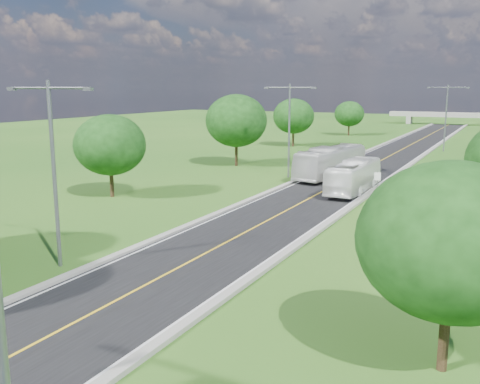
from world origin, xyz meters
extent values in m
plane|color=#225517|center=(0.00, 60.00, 0.00)|extent=(260.00, 260.00, 0.00)
cube|color=black|center=(0.00, 66.00, 0.03)|extent=(8.00, 150.00, 0.06)
cube|color=gray|center=(-4.25, 66.00, 0.11)|extent=(0.50, 150.00, 0.22)
cube|color=gray|center=(4.25, 66.00, 0.11)|extent=(0.50, 150.00, 0.22)
cylinder|color=slate|center=(5.80, -1.00, 3.60)|extent=(0.28, 0.28, 7.20)
cylinder|color=slate|center=(5.20, 38.00, 1.20)|extent=(0.08, 0.08, 2.40)
cube|color=white|center=(5.20, 37.97, 2.00)|extent=(0.55, 0.04, 0.70)
cube|color=gray|center=(-10.00, 140.00, 1.00)|extent=(1.20, 3.00, 2.00)
cube|color=gray|center=(0.00, 140.00, 2.60)|extent=(30.00, 3.00, 1.20)
cylinder|color=slate|center=(-6.00, 12.00, 5.00)|extent=(0.22, 0.22, 10.00)
cylinder|color=slate|center=(-7.40, 12.00, 9.60)|extent=(2.80, 0.12, 0.12)
cylinder|color=slate|center=(-4.60, 12.00, 9.60)|extent=(2.80, 0.12, 0.12)
cube|color=slate|center=(-8.70, 12.00, 9.55)|extent=(0.50, 0.25, 0.18)
cube|color=slate|center=(-3.30, 12.00, 9.55)|extent=(0.50, 0.25, 0.18)
cylinder|color=slate|center=(-6.00, 45.00, 5.00)|extent=(0.22, 0.22, 10.00)
cylinder|color=slate|center=(-7.40, 45.00, 9.60)|extent=(2.80, 0.12, 0.12)
cylinder|color=slate|center=(-4.60, 45.00, 9.60)|extent=(2.80, 0.12, 0.12)
cube|color=slate|center=(-8.70, 45.00, 9.55)|extent=(0.50, 0.25, 0.18)
cube|color=slate|center=(-3.30, 45.00, 9.55)|extent=(0.50, 0.25, 0.18)
cylinder|color=slate|center=(6.00, 78.00, 5.00)|extent=(0.22, 0.22, 10.00)
cylinder|color=slate|center=(4.60, 78.00, 9.60)|extent=(2.80, 0.12, 0.12)
cylinder|color=slate|center=(7.40, 78.00, 9.60)|extent=(2.80, 0.12, 0.12)
cube|color=slate|center=(3.30, 78.00, 9.55)|extent=(0.50, 0.25, 0.18)
cube|color=slate|center=(8.70, 78.00, 9.55)|extent=(0.50, 0.25, 0.18)
cylinder|color=black|center=(-16.00, 28.00, 1.35)|extent=(0.36, 0.36, 2.70)
ellipsoid|color=#12360E|center=(-16.00, 28.00, 4.65)|extent=(6.30, 6.30, 5.36)
cylinder|color=black|center=(-15.00, 50.00, 1.62)|extent=(0.36, 0.36, 3.24)
ellipsoid|color=#12360E|center=(-15.00, 50.00, 5.58)|extent=(7.56, 7.56, 6.43)
cylinder|color=black|center=(-17.00, 74.00, 1.44)|extent=(0.36, 0.36, 2.88)
ellipsoid|color=#12360E|center=(-17.00, 74.00, 4.96)|extent=(6.72, 6.72, 5.71)
cylinder|color=black|center=(-14.50, 98.00, 1.26)|extent=(0.36, 0.36, 2.52)
ellipsoid|color=#12360E|center=(-14.50, 98.00, 4.34)|extent=(5.88, 5.88, 5.00)
cylinder|color=black|center=(14.00, 10.00, 1.35)|extent=(0.36, 0.36, 2.70)
ellipsoid|color=#12360E|center=(14.00, 10.00, 4.65)|extent=(6.30, 6.30, 5.36)
imported|color=white|center=(2.60, 39.87, 1.53)|extent=(2.54, 10.55, 2.93)
imported|color=silver|center=(-1.81, 46.67, 1.74)|extent=(4.54, 12.32, 3.35)
camera|label=1|loc=(15.57, -8.32, 9.65)|focal=40.00mm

